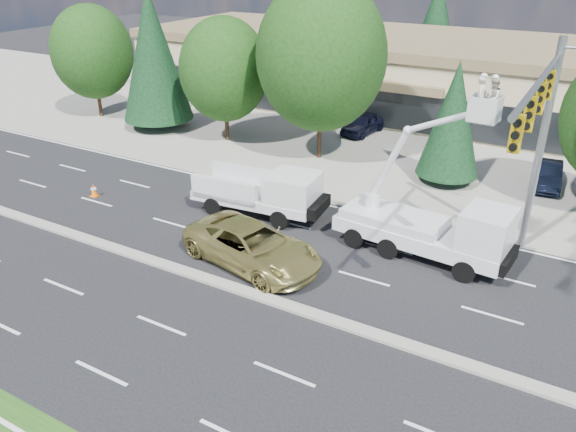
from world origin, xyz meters
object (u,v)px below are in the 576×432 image
Objects in this scene: signal_mast at (541,126)px; bucket_truck at (436,223)px; minivan at (252,246)px; utility_pickup at (265,197)px.

bucket_truck is (-3.16, -0.90, -4.36)m from signal_mast.
signal_mast is 1.28× the size of bucket_truck.
bucket_truck is 1.28× the size of minivan.
minivan is at bearing -141.79° from bucket_truck.
bucket_truck is at bearing -6.09° from utility_pickup.
utility_pickup is 1.03× the size of minivan.
signal_mast is at bearing -1.45° from utility_pickup.
bucket_truck is (8.41, -0.10, 0.72)m from utility_pickup.
minivan is at bearing -69.89° from utility_pickup.
minivan is (2.04, -4.27, -0.11)m from utility_pickup.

